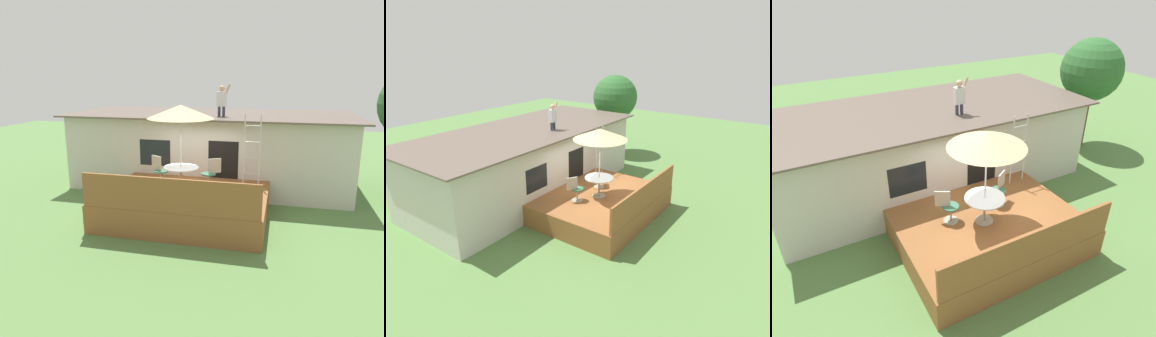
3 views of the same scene
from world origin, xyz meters
The scene contains 11 objects.
ground_plane centered at (0.00, 0.00, 0.00)m, with size 40.00×40.00×0.00m, color #567F42.
house centered at (0.00, 3.60, 1.38)m, with size 10.50×4.50×2.75m.
deck centered at (0.00, 0.00, 0.40)m, with size 4.71×3.92×0.80m, color brown.
deck_railing centered at (0.00, -1.91, 1.25)m, with size 4.61×0.08×0.90m, color brown.
patio_table centered at (-0.15, -0.14, 1.39)m, with size 1.04×1.04×0.74m.
patio_umbrella centered at (-0.15, -0.14, 3.15)m, with size 1.90×1.90×2.54m.
step_ladder centered at (1.78, 1.10, 1.90)m, with size 0.52×0.04×2.20m.
person_figure centered at (0.57, 2.58, 3.36)m, with size 0.47×0.20×1.11m.
patio_chair_left centered at (-0.98, 0.32, 1.26)m, with size 0.58×0.44×0.92m.
patio_chair_right centered at (0.64, 0.37, 1.26)m, with size 0.57×0.45×0.92m.
backyard_tree centered at (6.90, 3.38, 3.17)m, with size 2.43×2.43×4.43m.
Camera 2 is at (-10.00, -6.32, 6.18)m, focal length 32.50 mm.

